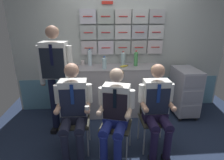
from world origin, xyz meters
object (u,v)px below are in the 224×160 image
at_px(crew_member_left, 73,107).
at_px(folding_chair_right, 153,111).
at_px(snack_banana, 124,66).
at_px(folding_chair_center, 117,116).
at_px(water_bottle_tall, 104,63).
at_px(service_trolley, 185,91).
at_px(folding_chair_left, 76,113).
at_px(crew_member_center, 115,112).
at_px(crew_member_right, 157,106).
at_px(coffee_cup_white, 104,64).
at_px(crew_member_standing, 56,72).

bearing_deg(crew_member_left, folding_chair_right, 6.51).
height_order(folding_chair_right, snack_banana, snack_banana).
xyz_separation_m(folding_chair_right, snack_banana, (-0.31, 0.92, 0.46)).
xyz_separation_m(folding_chair_center, water_bottle_tall, (-0.14, 0.94, 0.54)).
relative_size(service_trolley, folding_chair_left, 1.09).
xyz_separation_m(crew_member_center, snack_banana, (0.27, 1.18, 0.30)).
bearing_deg(folding_chair_right, water_bottle_tall, 129.23).
bearing_deg(service_trolley, folding_chair_left, -158.49).
bearing_deg(crew_member_right, water_bottle_tall, 124.35).
height_order(folding_chair_center, coffee_cup_white, coffee_cup_white).
relative_size(crew_member_left, crew_member_right, 1.02).
distance_m(folding_chair_left, crew_member_center, 0.64).
distance_m(crew_member_standing, snack_banana, 1.23).
relative_size(folding_chair_left, snack_banana, 4.96).
height_order(folding_chair_center, crew_member_standing, crew_member_standing).
relative_size(service_trolley, crew_member_standing, 0.53).
height_order(crew_member_standing, coffee_cup_white, crew_member_standing).
bearing_deg(crew_member_left, crew_member_standing, 118.77).
relative_size(folding_chair_left, water_bottle_tall, 3.72).
height_order(folding_chair_left, snack_banana, snack_banana).
xyz_separation_m(folding_chair_left, folding_chair_right, (1.13, -0.03, 0.00)).
distance_m(coffee_cup_white, snack_banana, 0.39).
distance_m(service_trolley, coffee_cup_white, 1.65).
height_order(folding_chair_left, crew_member_standing, crew_member_standing).
relative_size(coffee_cup_white, snack_banana, 0.44).
xyz_separation_m(folding_chair_center, crew_member_center, (-0.05, -0.16, 0.16)).
relative_size(service_trolley, folding_chair_center, 1.09).
bearing_deg(crew_member_right, folding_chair_right, 89.85).
bearing_deg(crew_member_left, water_bottle_tall, 64.55).
distance_m(folding_chair_center, crew_member_center, 0.23).
distance_m(crew_member_left, coffee_cup_white, 1.29).
bearing_deg(crew_member_standing, water_bottle_tall, 27.36).
distance_m(service_trolley, crew_member_center, 1.82).
bearing_deg(snack_banana, crew_member_center, -103.01).
relative_size(folding_chair_left, folding_chair_center, 1.00).
relative_size(service_trolley, crew_member_center, 0.74).
relative_size(service_trolley, coffee_cup_white, 12.13).
relative_size(folding_chair_left, folding_chair_right, 1.00).
bearing_deg(crew_member_center, crew_member_standing, 140.97).
height_order(crew_member_center, snack_banana, crew_member_center).
height_order(crew_member_right, crew_member_standing, crew_member_standing).
relative_size(crew_member_left, coffee_cup_white, 16.93).
xyz_separation_m(crew_member_right, coffee_cup_white, (-0.68, 1.20, 0.31)).
height_order(service_trolley, crew_member_standing, crew_member_standing).
xyz_separation_m(folding_chair_right, crew_member_standing, (-1.44, 0.43, 0.52)).
xyz_separation_m(service_trolley, water_bottle_tall, (-1.55, 0.01, 0.58)).
bearing_deg(folding_chair_left, crew_member_center, -28.02).
bearing_deg(coffee_cup_white, crew_member_left, -110.99).
relative_size(water_bottle_tall, snack_banana, 1.33).
bearing_deg(crew_member_standing, crew_member_center, -39.03).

